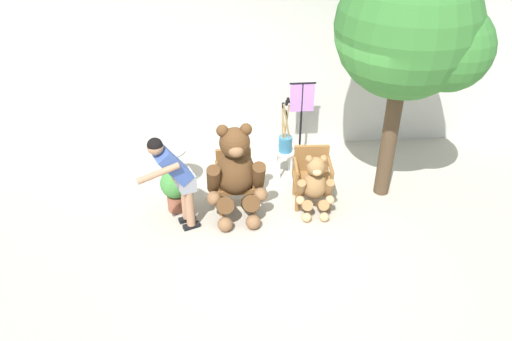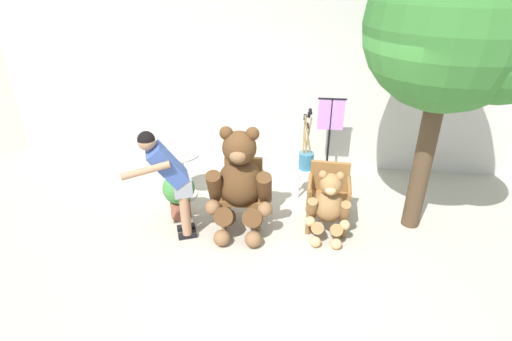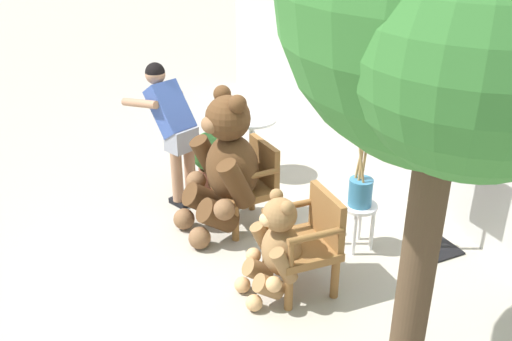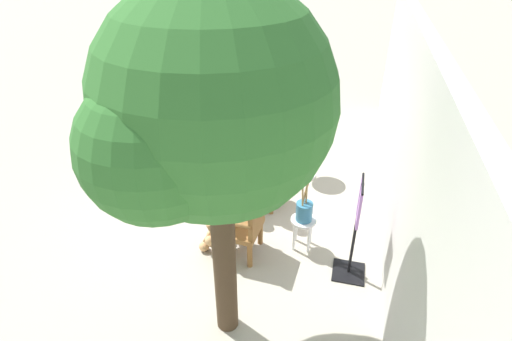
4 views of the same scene
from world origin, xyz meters
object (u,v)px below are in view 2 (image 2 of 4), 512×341
object	(u,v)px
wooden_chair_right	(328,194)
person_visitor	(170,175)
round_side_table	(182,170)
potted_plant	(179,192)
teddy_bear_small	(329,206)
patio_tree	(461,31)
brush_bucket	(306,157)
clothing_display_stand	(329,137)
wooden_chair_left	(243,189)
teddy_bear_large	(240,183)
white_stool	(305,175)

from	to	relation	value
wooden_chair_right	person_visitor	world-z (taller)	person_visitor
round_side_table	potted_plant	distance (m)	0.59
teddy_bear_small	patio_tree	bearing A→B (deg)	16.54
brush_bucket	clothing_display_stand	world-z (taller)	brush_bucket
wooden_chair_right	teddy_bear_small	distance (m)	0.29
teddy_bear_small	wooden_chair_left	bearing A→B (deg)	165.74
wooden_chair_right	round_side_table	bearing A→B (deg)	167.07
teddy_bear_small	patio_tree	xyz separation A→B (m)	(1.24, 0.37, 2.09)
brush_bucket	potted_plant	distance (m)	1.91
brush_bucket	patio_tree	xyz separation A→B (m)	(1.55, -0.65, 1.90)
wooden_chair_left	wooden_chair_right	size ratio (longest dim) A/B	1.00
teddy_bear_large	brush_bucket	world-z (taller)	teddy_bear_large
round_side_table	wooden_chair_right	bearing A→B (deg)	-12.93
wooden_chair_left	wooden_chair_right	xyz separation A→B (m)	(1.16, -0.00, 0.00)
teddy_bear_small	patio_tree	distance (m)	2.46
clothing_display_stand	teddy_bear_large	bearing A→B (deg)	-125.99
patio_tree	brush_bucket	bearing A→B (deg)	157.21
person_visitor	teddy_bear_small	bearing A→B (deg)	6.35
potted_plant	wooden_chair_left	bearing A→B (deg)	5.09
person_visitor	patio_tree	world-z (taller)	patio_tree
wooden_chair_left	teddy_bear_large	world-z (taller)	teddy_bear_large
teddy_bear_small	clothing_display_stand	size ratio (longest dim) A/B	0.69
teddy_bear_large	white_stool	bearing A→B (deg)	49.62
potted_plant	person_visitor	bearing A→B (deg)	-82.02
wooden_chair_left	white_stool	world-z (taller)	wooden_chair_left
person_visitor	brush_bucket	bearing A→B (deg)	36.74
clothing_display_stand	potted_plant	bearing A→B (deg)	-144.83
round_side_table	clothing_display_stand	distance (m)	2.38
wooden_chair_right	person_visitor	distance (m)	2.08
teddy_bear_small	wooden_chair_right	bearing A→B (deg)	88.71
white_stool	potted_plant	size ratio (longest dim) A/B	0.68
wooden_chair_left	brush_bucket	bearing A→B (deg)	40.70
brush_bucket	round_side_table	world-z (taller)	brush_bucket
teddy_bear_large	wooden_chair_right	bearing A→B (deg)	12.71
brush_bucket	patio_tree	world-z (taller)	patio_tree
teddy_bear_large	person_visitor	xyz separation A→B (m)	(-0.82, -0.25, 0.19)
round_side_table	clothing_display_stand	bearing A→B (deg)	22.07
brush_bucket	round_side_table	size ratio (longest dim) A/B	1.33
round_side_table	patio_tree	distance (m)	4.01
person_visitor	round_side_table	size ratio (longest dim) A/B	2.07
brush_bucket	teddy_bear_large	bearing A→B (deg)	-130.37
wooden_chair_left	white_stool	distance (m)	1.12
person_visitor	wooden_chair_left	bearing A→B (deg)	32.14
teddy_bear_large	clothing_display_stand	world-z (taller)	teddy_bear_large
brush_bucket	patio_tree	distance (m)	2.53
wooden_chair_left	teddy_bear_large	distance (m)	0.36
clothing_display_stand	teddy_bear_small	bearing A→B (deg)	-91.70
potted_plant	wooden_chair_right	bearing A→B (deg)	2.19
teddy_bear_large	person_visitor	size ratio (longest dim) A/B	0.97
person_visitor	wooden_chair_right	bearing A→B (deg)	14.53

